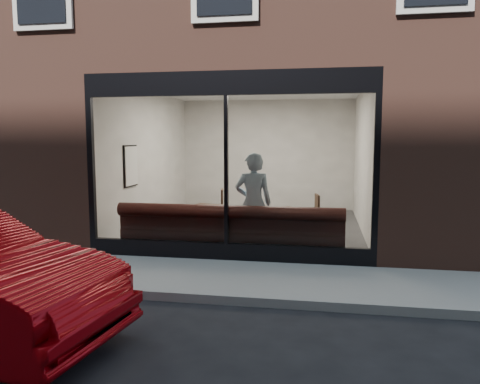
% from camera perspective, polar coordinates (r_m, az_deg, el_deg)
% --- Properties ---
extents(ground, '(120.00, 120.00, 0.00)m').
position_cam_1_polar(ground, '(6.25, -5.54, -13.03)').
color(ground, black).
rests_on(ground, ground).
extents(sidewalk_near, '(40.00, 2.00, 0.01)m').
position_cam_1_polar(sidewalk_near, '(7.17, -3.37, -10.37)').
color(sidewalk_near, gray).
rests_on(sidewalk_near, ground).
extents(kerb_near, '(40.00, 0.10, 0.12)m').
position_cam_1_polar(kerb_near, '(6.19, -5.67, -12.66)').
color(kerb_near, gray).
rests_on(kerb_near, ground).
extents(host_building_pier_left, '(2.50, 12.00, 3.20)m').
position_cam_1_polar(host_building_pier_left, '(14.68, -11.41, 4.56)').
color(host_building_pier_left, brown).
rests_on(host_building_pier_left, ground).
extents(host_building_pier_right, '(2.50, 12.00, 3.20)m').
position_cam_1_polar(host_building_pier_right, '(13.85, 18.98, 4.21)').
color(host_building_pier_right, brown).
rests_on(host_building_pier_right, ground).
extents(host_building_backfill, '(5.00, 6.00, 3.20)m').
position_cam_1_polar(host_building_backfill, '(16.75, 4.53, 4.92)').
color(host_building_backfill, brown).
rests_on(host_building_backfill, ground).
extents(cafe_floor, '(6.00, 6.00, 0.00)m').
position_cam_1_polar(cafe_floor, '(10.99, 1.46, -4.28)').
color(cafe_floor, '#2D2D30').
rests_on(cafe_floor, ground).
extents(cafe_ceiling, '(6.00, 6.00, 0.00)m').
position_cam_1_polar(cafe_ceiling, '(10.84, 1.51, 12.41)').
color(cafe_ceiling, white).
rests_on(cafe_ceiling, host_building_upper).
extents(cafe_wall_back, '(5.00, 0.00, 5.00)m').
position_cam_1_polar(cafe_wall_back, '(13.76, 3.33, 4.55)').
color(cafe_wall_back, beige).
rests_on(cafe_wall_back, ground).
extents(cafe_wall_left, '(0.00, 6.00, 6.00)m').
position_cam_1_polar(cafe_wall_left, '(11.43, -10.99, 4.01)').
color(cafe_wall_left, beige).
rests_on(cafe_wall_left, ground).
extents(cafe_wall_right, '(0.00, 6.00, 6.00)m').
position_cam_1_polar(cafe_wall_right, '(10.72, 14.79, 3.75)').
color(cafe_wall_right, beige).
rests_on(cafe_wall_right, ground).
extents(storefront_kick, '(5.00, 0.10, 0.30)m').
position_cam_1_polar(storefront_kick, '(8.12, -1.66, -7.27)').
color(storefront_kick, black).
rests_on(storefront_kick, ground).
extents(storefront_header, '(5.00, 0.10, 0.40)m').
position_cam_1_polar(storefront_header, '(7.93, -1.73, 13.14)').
color(storefront_header, black).
rests_on(storefront_header, host_building_upper).
extents(storefront_mullion, '(0.06, 0.10, 2.50)m').
position_cam_1_polar(storefront_mullion, '(7.90, -1.69, 2.64)').
color(storefront_mullion, black).
rests_on(storefront_mullion, storefront_kick).
extents(storefront_glass, '(4.80, 0.00, 4.80)m').
position_cam_1_polar(storefront_glass, '(7.87, -1.73, 2.62)').
color(storefront_glass, white).
rests_on(storefront_glass, storefront_kick).
extents(banquette, '(4.00, 0.55, 0.45)m').
position_cam_1_polar(banquette, '(8.48, -1.11, -6.14)').
color(banquette, '#381614').
rests_on(banquette, cafe_floor).
extents(person, '(0.73, 0.54, 1.83)m').
position_cam_1_polar(person, '(8.52, 1.63, -1.36)').
color(person, '#96B6CC').
rests_on(person, cafe_floor).
extents(cafe_table_left, '(0.68, 0.68, 0.04)m').
position_cam_1_polar(cafe_table_left, '(9.35, -4.27, -1.75)').
color(cafe_table_left, '#311C13').
rests_on(cafe_table_left, cafe_floor).
extents(cafe_table_right, '(0.73, 0.73, 0.04)m').
position_cam_1_polar(cafe_table_right, '(8.95, 5.01, -2.14)').
color(cafe_table_right, '#311C13').
rests_on(cafe_table_right, cafe_floor).
extents(cafe_chair_left, '(0.45, 0.45, 0.04)m').
position_cam_1_polar(cafe_chair_left, '(10.59, -3.21, -3.48)').
color(cafe_chair_left, '#311C13').
rests_on(cafe_chair_left, cafe_floor).
extents(cafe_chair_right, '(0.49, 0.49, 0.04)m').
position_cam_1_polar(cafe_chair_right, '(9.73, 8.22, -4.45)').
color(cafe_chair_right, '#311C13').
rests_on(cafe_chair_right, cafe_floor).
extents(wall_poster, '(0.02, 0.63, 0.83)m').
position_cam_1_polar(wall_poster, '(10.33, -13.11, 3.12)').
color(wall_poster, white).
rests_on(wall_poster, cafe_wall_left).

